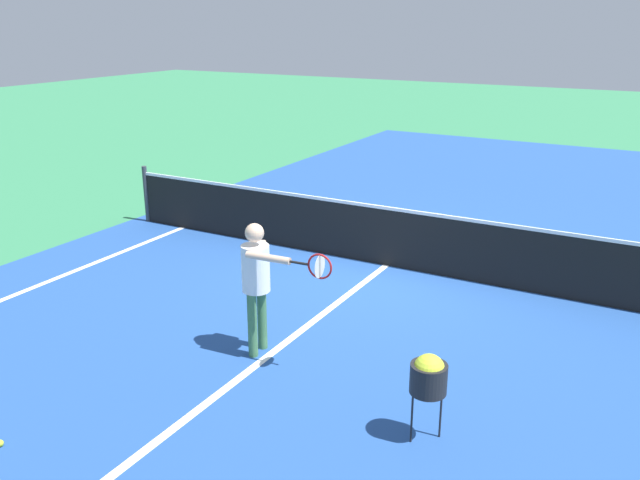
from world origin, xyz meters
name	(u,v)px	position (x,y,z in m)	size (l,w,h in m)	color
ground_plane	(386,265)	(0.00, 0.00, 0.00)	(60.00, 60.00, 0.00)	#337F51
court_surface_inbounds	(386,265)	(0.00, 0.00, 0.00)	(10.62, 24.40, 0.00)	#234C93
line_center_service	(278,349)	(0.00, -3.20, 0.00)	(0.10, 6.40, 0.01)	white
net	(387,236)	(0.00, 0.00, 0.49)	(10.03, 0.09, 1.07)	#33383D
player_near	(258,275)	(-0.13, -3.36, 0.97)	(1.19, 0.45, 1.57)	#3F7247
ball_hopper	(429,375)	(2.16, -4.04, 0.68)	(0.34, 0.34, 0.87)	black
tennis_ball_near_net	(254,270)	(-1.66, -1.27, 0.03)	(0.07, 0.07, 0.07)	#CCE033
tennis_ball_mid_court	(0,443)	(-1.20, -6.03, 0.03)	(0.07, 0.07, 0.07)	#CCE033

